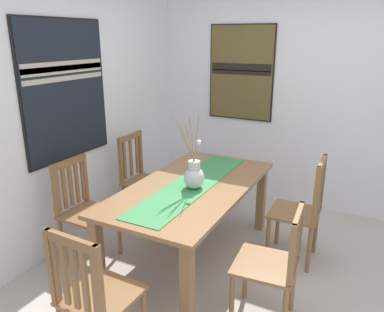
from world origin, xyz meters
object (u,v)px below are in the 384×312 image
chair_3 (83,208)px  chair_4 (94,295)px  chair_0 (274,263)px  centerpiece_vase (194,176)px  chair_2 (302,208)px  dining_table (192,195)px  painting_on_side_wall (241,73)px  chair_1 (142,178)px  painting_on_back_wall (65,90)px

chair_3 → chair_4: (-0.88, -0.90, 0.00)m
chair_0 → chair_4: size_ratio=0.93×
centerpiece_vase → chair_0: bearing=-116.4°
chair_2 → chair_4: (-1.75, 0.86, -0.01)m
dining_table → chair_2: chair_2 is taller
chair_2 → painting_on_side_wall: 1.91m
chair_4 → chair_2: bearing=-26.1°
centerpiece_vase → painting_on_side_wall: 1.85m
chair_1 → chair_2: chair_2 is taller
chair_4 → painting_on_side_wall: (2.96, 0.20, 1.05)m
chair_1 → chair_4: (-1.76, -0.87, 0.01)m
chair_2 → chair_4: chair_2 is taller
chair_2 → painting_on_side_wall: size_ratio=0.88×
chair_2 → chair_0: bearing=179.9°
painting_on_side_wall → chair_0: bearing=-153.3°
dining_table → chair_1: size_ratio=1.86×
chair_0 → chair_4: 1.21m
dining_table → chair_4: 1.33m
chair_3 → painting_on_side_wall: size_ratio=0.84×
centerpiece_vase → chair_1: centerpiece_vase is taller
chair_3 → painting_on_back_wall: 1.08m
chair_0 → chair_1: bearing=62.1°
chair_2 → painting_on_back_wall: 2.38m
dining_table → chair_0: chair_0 is taller
chair_4 → chair_1: bearing=26.2°
painting_on_back_wall → painting_on_side_wall: size_ratio=1.12×
chair_4 → painting_on_back_wall: size_ratio=0.76×
chair_2 → chair_3: chair_2 is taller
chair_2 → painting_on_side_wall: bearing=41.5°
chair_0 → dining_table: bearing=61.8°
chair_3 → chair_4: chair_4 is taller
centerpiece_vase → chair_0: (-0.41, -0.83, -0.36)m
chair_0 → chair_3: size_ratio=0.95×
chair_0 → chair_4: chair_4 is taller
chair_1 → chair_2: bearing=-90.3°
centerpiece_vase → chair_2: 1.02m
chair_2 → painting_on_side_wall: (1.20, 1.06, 1.04)m
chair_1 → painting_on_side_wall: size_ratio=0.87×
centerpiece_vase → chair_4: centerpiece_vase is taller
chair_3 → centerpiece_vase: bearing=-67.9°
chair_4 → painting_on_back_wall: bearing=47.3°
centerpiece_vase → painting_on_side_wall: painting_on_side_wall is taller
chair_1 → dining_table: bearing=-117.6°
dining_table → chair_2: 0.99m
chair_3 → chair_1: bearing=-1.9°
painting_on_side_wall → chair_3: bearing=161.4°
chair_0 → painting_on_side_wall: (2.11, 1.06, 1.07)m
chair_2 → chair_1: bearing=89.7°
chair_1 → chair_3: 0.88m
centerpiece_vase → painting_on_back_wall: bearing=96.5°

